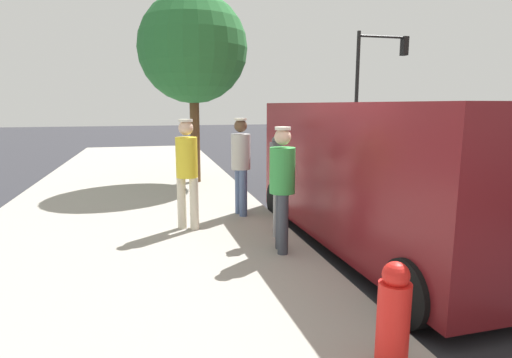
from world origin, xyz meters
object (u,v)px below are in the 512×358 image
object	(u,v)px
parking_meter_near	(276,169)
parked_van	(385,172)
pedestrian_in_gray	(241,160)
traffic_light_corner	(375,72)
fire_hydrant	(393,319)
street_tree	(193,49)
pedestrian_in_green	(282,181)
pedestrian_in_yellow	(187,167)

from	to	relation	value
parking_meter_near	parked_van	xyz separation A→B (m)	(-1.50, 0.51, -0.03)
pedestrian_in_gray	traffic_light_corner	world-z (taller)	traffic_light_corner
parking_meter_near	fire_hydrant	xyz separation A→B (m)	(0.10, 3.35, -0.61)
parked_van	traffic_light_corner	bearing A→B (deg)	-118.56
pedestrian_in_gray	traffic_light_corner	size ratio (longest dim) A/B	0.33
fire_hydrant	traffic_light_corner	bearing A→B (deg)	-118.72
street_tree	fire_hydrant	bearing A→B (deg)	93.86
pedestrian_in_green	fire_hydrant	world-z (taller)	pedestrian_in_green
parking_meter_near	traffic_light_corner	bearing A→B (deg)	-125.14
pedestrian_in_gray	pedestrian_in_yellow	bearing A→B (deg)	33.28
traffic_light_corner	street_tree	xyz separation A→B (m)	(8.50, 6.17, -0.04)
parking_meter_near	fire_hydrant	size ratio (longest dim) A/B	1.77
parked_van	street_tree	distance (m)	6.32
pedestrian_in_green	street_tree	bearing A→B (deg)	-84.27
parking_meter_near	pedestrian_in_yellow	bearing A→B (deg)	-30.97
pedestrian_in_green	traffic_light_corner	bearing A→B (deg)	-124.00
parking_meter_near	street_tree	size ratio (longest dim) A/B	0.32
pedestrian_in_green	street_tree	xyz separation A→B (m)	(0.56, -5.59, 2.36)
pedestrian_in_green	street_tree	world-z (taller)	street_tree
traffic_light_corner	pedestrian_in_gray	bearing A→B (deg)	50.36
pedestrian_in_green	traffic_light_corner	distance (m)	14.39
parked_van	parking_meter_near	bearing A→B (deg)	-18.61
pedestrian_in_green	pedestrian_in_gray	world-z (taller)	pedestrian_in_gray
pedestrian_in_yellow	street_tree	bearing A→B (deg)	-97.75
pedestrian_in_green	pedestrian_in_gray	distance (m)	2.04
pedestrian_in_green	pedestrian_in_gray	bearing A→B (deg)	-86.40
pedestrian_in_gray	street_tree	xyz separation A→B (m)	(0.43, -3.56, 2.33)
pedestrian_in_gray	parked_van	size ratio (longest dim) A/B	0.33
pedestrian_in_yellow	traffic_light_corner	world-z (taller)	traffic_light_corner
pedestrian_in_yellow	pedestrian_in_green	bearing A→B (deg)	129.63
pedestrian_in_gray	fire_hydrant	distance (m)	4.79
street_tree	parking_meter_near	bearing A→B (deg)	97.58
parking_meter_near	pedestrian_in_yellow	xyz separation A→B (m)	(1.23, -0.74, -0.02)
pedestrian_in_yellow	traffic_light_corner	bearing A→B (deg)	-131.11
traffic_light_corner	fire_hydrant	world-z (taller)	traffic_light_corner
pedestrian_in_gray	parking_meter_near	bearing A→B (deg)	99.18
pedestrian_in_gray	traffic_light_corner	distance (m)	12.86
parked_van	traffic_light_corner	world-z (taller)	traffic_light_corner
parked_van	traffic_light_corner	distance (m)	13.46
pedestrian_in_yellow	pedestrian_in_green	size ratio (longest dim) A/B	1.04
pedestrian_in_green	traffic_light_corner	xyz separation A→B (m)	(-7.93, -11.76, 2.40)
parking_meter_near	street_tree	bearing A→B (deg)	-82.42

